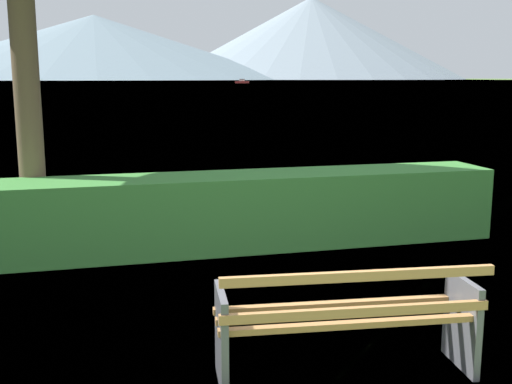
{
  "coord_description": "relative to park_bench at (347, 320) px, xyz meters",
  "views": [
    {
      "loc": [
        -1.65,
        -3.87,
        2.11
      ],
      "look_at": [
        0.0,
        2.54,
        0.88
      ],
      "focal_mm": 43.4,
      "sensor_mm": 36.0,
      "label": 1
    }
  ],
  "objects": [
    {
      "name": "ground_plane",
      "position": [
        0.01,
        0.06,
        -0.43
      ],
      "size": [
        1400.0,
        1400.0,
        0.0
      ],
      "primitive_type": "plane",
      "color": "#567A38"
    },
    {
      "name": "water_surface",
      "position": [
        0.01,
        309.61,
        -0.43
      ],
      "size": [
        620.0,
        620.0,
        0.0
      ],
      "primitive_type": "plane",
      "color": "slate",
      "rests_on": "ground_plane"
    },
    {
      "name": "park_bench",
      "position": [
        0.0,
        0.0,
        0.0
      ],
      "size": [
        1.9,
        0.75,
        0.87
      ],
      "color": "#A0703F",
      "rests_on": "ground_plane"
    },
    {
      "name": "hedge_row",
      "position": [
        0.01,
        3.56,
        0.03
      ],
      "size": [
        6.68,
        0.88,
        0.92
      ],
      "primitive_type": "cube",
      "color": "#387A33",
      "rests_on": "ground_plane"
    },
    {
      "name": "fishing_boat_near",
      "position": [
        46.98,
        203.81,
        0.1
      ],
      "size": [
        4.9,
        3.36,
        1.5
      ],
      "color": "#B2332D",
      "rests_on": "water_surface"
    },
    {
      "name": "distant_hills",
      "position": [
        -4.13,
        558.54,
        29.86
      ],
      "size": [
        777.94,
        341.87,
        76.42
      ],
      "color": "gray",
      "rests_on": "ground_plane"
    }
  ]
}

